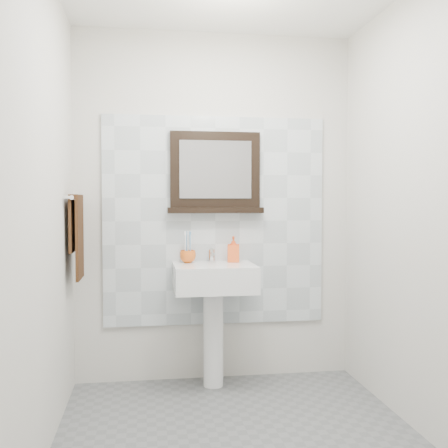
{
  "coord_description": "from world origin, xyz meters",
  "views": [
    {
      "loc": [
        -0.5,
        -2.67,
        1.29
      ],
      "look_at": [
        -0.02,
        0.55,
        1.15
      ],
      "focal_mm": 42.0,
      "sensor_mm": 36.0,
      "label": 1
    }
  ],
  "objects_px": {
    "toothbrush_cup": "(188,257)",
    "framed_mirror": "(215,175)",
    "hand_towel": "(77,230)",
    "pedestal_sink": "(214,291)",
    "soap_dispenser": "(233,249)"
  },
  "relations": [
    {
      "from": "toothbrush_cup",
      "to": "framed_mirror",
      "type": "relative_size",
      "value": 0.16
    },
    {
      "from": "hand_towel",
      "to": "toothbrush_cup",
      "type": "bearing_deg",
      "value": 11.99
    },
    {
      "from": "toothbrush_cup",
      "to": "hand_towel",
      "type": "relative_size",
      "value": 0.2
    },
    {
      "from": "framed_mirror",
      "to": "hand_towel",
      "type": "bearing_deg",
      "value": -166.39
    },
    {
      "from": "pedestal_sink",
      "to": "soap_dispenser",
      "type": "relative_size",
      "value": 5.23
    },
    {
      "from": "pedestal_sink",
      "to": "toothbrush_cup",
      "type": "xyz_separation_m",
      "value": [
        -0.17,
        0.12,
        0.23
      ]
    },
    {
      "from": "toothbrush_cup",
      "to": "soap_dispenser",
      "type": "bearing_deg",
      "value": 0.75
    },
    {
      "from": "pedestal_sink",
      "to": "soap_dispenser",
      "type": "height_order",
      "value": "soap_dispenser"
    },
    {
      "from": "toothbrush_cup",
      "to": "framed_mirror",
      "type": "bearing_deg",
      "value": 19.25
    },
    {
      "from": "framed_mirror",
      "to": "hand_towel",
      "type": "height_order",
      "value": "framed_mirror"
    },
    {
      "from": "soap_dispenser",
      "to": "framed_mirror",
      "type": "relative_size",
      "value": 0.27
    },
    {
      "from": "soap_dispenser",
      "to": "toothbrush_cup",
      "type": "bearing_deg",
      "value": -168.68
    },
    {
      "from": "toothbrush_cup",
      "to": "framed_mirror",
      "type": "distance_m",
      "value": 0.62
    },
    {
      "from": "soap_dispenser",
      "to": "hand_towel",
      "type": "distance_m",
      "value": 1.08
    },
    {
      "from": "pedestal_sink",
      "to": "framed_mirror",
      "type": "height_order",
      "value": "framed_mirror"
    }
  ]
}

